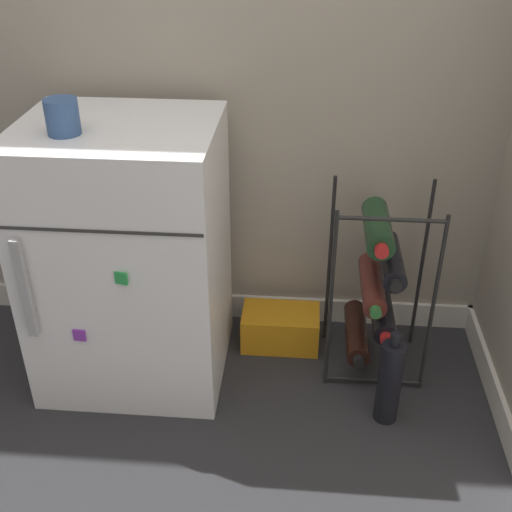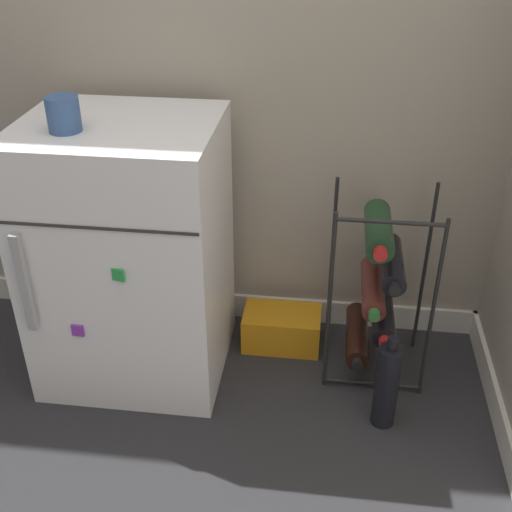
{
  "view_description": "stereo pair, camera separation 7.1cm",
  "coord_description": "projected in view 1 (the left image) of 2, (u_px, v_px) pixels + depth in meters",
  "views": [
    {
      "loc": [
        0.26,
        -1.21,
        1.4
      ],
      "look_at": [
        0.12,
        0.44,
        0.41
      ],
      "focal_mm": 45.0,
      "sensor_mm": 36.0,
      "label": 1
    },
    {
      "loc": [
        0.33,
        -1.2,
        1.4
      ],
      "look_at": [
        0.12,
        0.44,
        0.41
      ],
      "focal_mm": 45.0,
      "sensor_mm": 36.0,
      "label": 2
    }
  ],
  "objects": [
    {
      "name": "ground_plane",
      "position": [
        200.0,
        463.0,
        1.77
      ],
      "size": [
        14.0,
        14.0,
        0.0
      ],
      "primitive_type": "plane",
      "color": "#28282B"
    },
    {
      "name": "mini_fridge",
      "position": [
        130.0,
        257.0,
        1.92
      ],
      "size": [
        0.55,
        0.5,
        0.82
      ],
      "color": "white",
      "rests_on": "ground_plane"
    },
    {
      "name": "wine_rack",
      "position": [
        376.0,
        283.0,
        1.98
      ],
      "size": [
        0.31,
        0.31,
        0.61
      ],
      "color": "black",
      "rests_on": "ground_plane"
    },
    {
      "name": "soda_box",
      "position": [
        281.0,
        328.0,
        2.19
      ],
      "size": [
        0.26,
        0.16,
        0.13
      ],
      "color": "orange",
      "rests_on": "ground_plane"
    },
    {
      "name": "fridge_top_cup",
      "position": [
        62.0,
        117.0,
        1.63
      ],
      "size": [
        0.09,
        0.09,
        0.09
      ],
      "color": "#335184",
      "rests_on": "mini_fridge"
    },
    {
      "name": "loose_bottle_floor",
      "position": [
        389.0,
        381.0,
        1.85
      ],
      "size": [
        0.07,
        0.07,
        0.31
      ],
      "color": "black",
      "rests_on": "ground_plane"
    }
  ]
}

